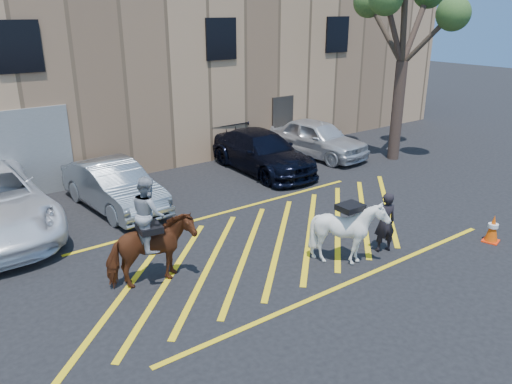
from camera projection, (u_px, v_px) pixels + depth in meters
ground at (272, 238)px, 13.04m from camera, size 90.00×90.00×0.00m
car_silver_sedan at (114, 186)px, 14.76m from camera, size 1.90×4.40×1.41m
car_blue_suv at (262, 152)px, 18.28m from camera, size 2.19×5.02×1.43m
car_white_suv at (317, 138)px, 20.11m from camera, size 2.26×4.54×1.49m
handler at (385, 222)px, 12.09m from camera, size 0.65×0.53×1.52m
warehouse at (96, 60)px, 20.85m from camera, size 32.42×10.20×7.30m
hatching_zone at (279, 242)px, 12.81m from camera, size 12.60×5.12×0.01m
mounted_bay at (150, 242)px, 10.53m from camera, size 1.95×1.07×2.45m
saddled_white at (349, 232)px, 11.51m from camera, size 1.29×1.45×1.57m
traffic_cone at (493, 228)px, 12.72m from camera, size 0.47×0.47×0.73m
tree at (407, 7)px, 18.07m from camera, size 3.99×4.37×7.31m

